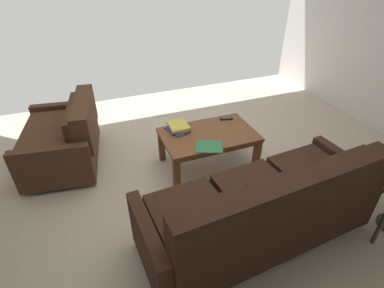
% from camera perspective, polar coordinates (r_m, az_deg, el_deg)
% --- Properties ---
extents(ground_plane, '(6.00, 5.20, 0.01)m').
position_cam_1_polar(ground_plane, '(3.35, -0.06, -7.87)').
color(ground_plane, beige).
extents(sofa_main, '(2.11, 0.94, 0.92)m').
position_cam_1_polar(sofa_main, '(2.59, 13.62, -12.27)').
color(sofa_main, black).
rests_on(sofa_main, ground).
extents(loveseat_near, '(0.95, 1.25, 0.80)m').
position_cam_1_polar(loveseat_near, '(3.79, -23.32, 1.06)').
color(loveseat_near, black).
rests_on(loveseat_near, ground).
extents(coffee_table, '(1.07, 0.67, 0.44)m').
position_cam_1_polar(coffee_table, '(3.43, 3.21, 1.13)').
color(coffee_table, brown).
rests_on(coffee_table, ground).
extents(book_stack, '(0.27, 0.32, 0.07)m').
position_cam_1_polar(book_stack, '(3.44, -2.69, 3.29)').
color(book_stack, '#385693').
rests_on(book_stack, coffee_table).
extents(tv_remote, '(0.17, 0.08, 0.02)m').
position_cam_1_polar(tv_remote, '(3.70, 6.65, 4.90)').
color(tv_remote, black).
rests_on(tv_remote, coffee_table).
extents(loose_magazine, '(0.35, 0.33, 0.01)m').
position_cam_1_polar(loose_magazine, '(3.16, 3.41, -0.50)').
color(loose_magazine, '#337F51').
rests_on(loose_magazine, coffee_table).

